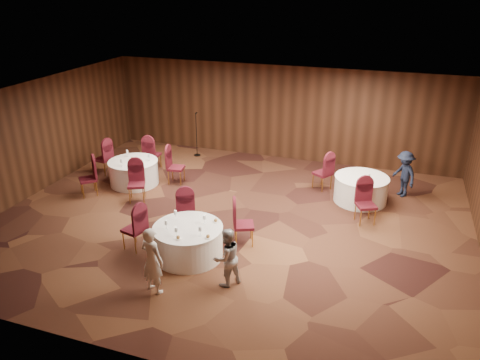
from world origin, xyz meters
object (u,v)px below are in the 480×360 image
(woman_b, at_px, (227,257))
(table_right, at_px, (361,189))
(table_main, at_px, (188,241))
(woman_a, at_px, (152,260))
(man_c, at_px, (404,174))
(table_left, at_px, (134,172))
(mic_stand, at_px, (197,143))

(woman_b, bearing_deg, table_right, -167.17)
(table_main, distance_m, table_right, 5.38)
(table_main, distance_m, woman_a, 1.46)
(woman_b, relative_size, man_c, 0.94)
(table_main, distance_m, table_left, 4.58)
(table_left, distance_m, man_c, 7.99)
(table_right, bearing_deg, man_c, 34.91)
(mic_stand, distance_m, woman_a, 7.88)
(mic_stand, bearing_deg, woman_b, -61.62)
(woman_a, height_order, man_c, woman_a)
(table_left, xyz_separation_m, mic_stand, (0.81, 2.92, 0.08))
(woman_a, bearing_deg, mic_stand, -55.81)
(woman_b, distance_m, man_c, 6.56)
(mic_stand, bearing_deg, man_c, -9.30)
(table_main, relative_size, woman_b, 1.24)
(table_main, height_order, table_right, same)
(man_c, bearing_deg, woman_b, -68.08)
(table_left, relative_size, woman_b, 1.17)
(table_right, xyz_separation_m, mic_stand, (-5.87, 1.91, 0.08))
(mic_stand, bearing_deg, table_left, -105.49)
(table_left, distance_m, table_right, 6.75)
(table_right, relative_size, woman_a, 1.04)
(woman_a, relative_size, woman_b, 1.13)
(mic_stand, relative_size, woman_b, 1.23)
(table_left, xyz_separation_m, man_c, (7.78, 1.77, 0.30))
(woman_a, bearing_deg, table_main, -77.75)
(table_main, bearing_deg, woman_b, -30.89)
(table_left, relative_size, mic_stand, 0.95)
(table_main, height_order, man_c, man_c)
(mic_stand, height_order, woman_b, mic_stand)
(woman_a, xyz_separation_m, man_c, (4.60, 6.37, -0.04))
(table_main, height_order, woman_b, woman_b)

